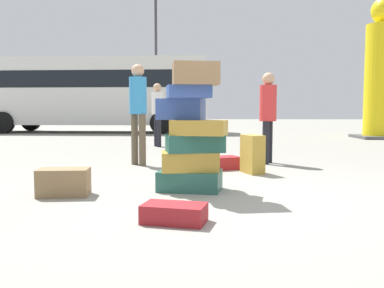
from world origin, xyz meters
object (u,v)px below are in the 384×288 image
(suitcase_maroon_behind_tower, at_px, (174,213))
(yellow_dummy_statue, at_px, (382,76))
(suitcase_tan_right_side, at_px, (252,154))
(person_passerby_in_red, at_px, (138,105))
(suitcase_maroon_left_side, at_px, (221,163))
(parked_bus, at_px, (90,90))
(person_tourist_with_camera, at_px, (157,109))
(suitcase_tower, at_px, (191,138))
(lamp_post, at_px, (156,29))
(person_bearded_onlooker, at_px, (268,110))
(suitcase_brown_white_trunk, at_px, (64,182))

(suitcase_maroon_behind_tower, xyz_separation_m, yellow_dummy_statue, (6.12, 10.80, 2.04))
(suitcase_tan_right_side, bearing_deg, person_passerby_in_red, 132.93)
(suitcase_maroon_left_side, relative_size, suitcase_tan_right_side, 1.02)
(suitcase_maroon_left_side, xyz_separation_m, yellow_dummy_statue, (5.65, 7.63, 2.02))
(parked_bus, bearing_deg, person_tourist_with_camera, -60.06)
(person_passerby_in_red, bearing_deg, suitcase_maroon_behind_tower, -32.65)
(suitcase_tower, bearing_deg, person_tourist_with_camera, 101.27)
(suitcase_tower, bearing_deg, suitcase_tan_right_side, 58.23)
(yellow_dummy_statue, xyz_separation_m, lamp_post, (-8.29, 4.31, 2.50))
(person_bearded_onlooker, xyz_separation_m, person_passerby_in_red, (-2.28, -0.32, 0.08))
(person_tourist_with_camera, distance_m, lamp_post, 8.73)
(suitcase_maroon_left_side, distance_m, person_tourist_with_camera, 4.46)
(suitcase_brown_white_trunk, xyz_separation_m, lamp_post, (-0.84, 14.08, 4.47))
(parked_bus, bearing_deg, person_bearded_onlooker, -57.62)
(person_bearded_onlooker, distance_m, person_tourist_with_camera, 4.10)
(suitcase_maroon_left_side, height_order, person_bearded_onlooker, person_bearded_onlooker)
(person_tourist_with_camera, bearing_deg, suitcase_maroon_behind_tower, -17.30)
(suitcase_maroon_left_side, bearing_deg, person_passerby_in_red, 137.57)
(suitcase_tan_right_side, xyz_separation_m, person_tourist_with_camera, (-2.03, 4.47, 0.70))
(suitcase_brown_white_trunk, xyz_separation_m, suitcase_tan_right_side, (2.27, 1.74, 0.14))
(person_tourist_with_camera, bearing_deg, suitcase_tower, -14.59)
(person_bearded_onlooker, bearing_deg, suitcase_brown_white_trunk, -18.52)
(yellow_dummy_statue, distance_m, lamp_post, 9.68)
(person_passerby_in_red, height_order, lamp_post, lamp_post)
(person_bearded_onlooker, distance_m, person_passerby_in_red, 2.30)
(suitcase_maroon_left_side, xyz_separation_m, person_passerby_in_red, (-1.42, 0.45, 0.94))
(suitcase_tower, height_order, yellow_dummy_statue, yellow_dummy_statue)
(suitcase_tower, bearing_deg, person_passerby_in_red, 114.66)
(suitcase_brown_white_trunk, relative_size, lamp_post, 0.08)
(suitcase_maroon_behind_tower, relative_size, parked_bus, 0.05)
(suitcase_tan_right_side, relative_size, person_passerby_in_red, 0.33)
(suitcase_maroon_left_side, bearing_deg, suitcase_tower, -127.30)
(suitcase_tower, bearing_deg, parked_bus, 111.40)
(suitcase_maroon_left_side, bearing_deg, person_tourist_with_camera, 86.15)
(parked_bus, bearing_deg, suitcase_tower, -67.61)
(suitcase_brown_white_trunk, distance_m, person_bearded_onlooker, 4.02)
(person_tourist_with_camera, bearing_deg, person_bearded_onlooker, 10.31)
(person_tourist_with_camera, relative_size, yellow_dummy_statue, 0.35)
(suitcase_tower, xyz_separation_m, suitcase_tan_right_side, (0.86, 1.39, -0.34))
(person_tourist_with_camera, distance_m, yellow_dummy_statue, 8.12)
(person_tourist_with_camera, height_order, yellow_dummy_statue, yellow_dummy_statue)
(suitcase_tan_right_side, distance_m, person_passerby_in_red, 2.20)
(suitcase_tower, distance_m, suitcase_brown_white_trunk, 1.53)
(person_bearded_onlooker, relative_size, parked_bus, 0.16)
(suitcase_tower, distance_m, person_passerby_in_red, 2.50)
(suitcase_brown_white_trunk, xyz_separation_m, person_passerby_in_red, (0.38, 2.59, 0.89))
(parked_bus, relative_size, lamp_post, 1.40)
(yellow_dummy_statue, bearing_deg, person_passerby_in_red, -134.54)
(suitcase_maroon_left_side, xyz_separation_m, lamp_post, (-2.65, 11.95, 4.52))
(suitcase_maroon_behind_tower, bearing_deg, parked_bus, 120.80)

